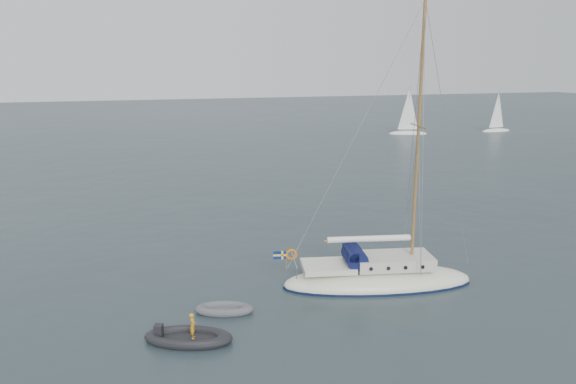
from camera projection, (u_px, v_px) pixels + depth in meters
name	position (u px, v px, depth m)	size (l,w,h in m)	color
ground	(342.00, 285.00, 28.79)	(300.00, 300.00, 0.00)	black
sailboat	(378.00, 264.00, 28.57)	(10.28, 3.08, 14.64)	beige
dinghy	(224.00, 309.00, 25.58)	(2.70, 1.22, 0.39)	#535358
rib	(188.00, 337.00, 22.90)	(3.66, 1.67, 1.28)	black
distant_yacht_c	(409.00, 112.00, 87.81)	(6.01, 3.21, 7.96)	silver
distant_yacht_b	(497.00, 113.00, 91.45)	(5.30, 2.83, 7.03)	silver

